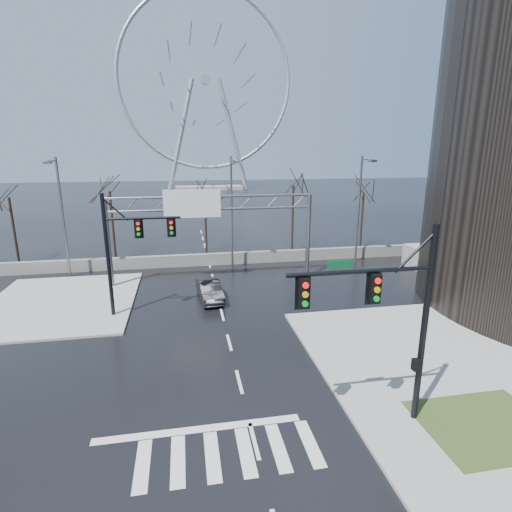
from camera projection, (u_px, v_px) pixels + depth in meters
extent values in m
plane|color=black|center=(239.00, 382.00, 18.70)|extent=(260.00, 260.00, 0.00)
cube|color=gray|center=(411.00, 343.00, 22.32)|extent=(12.00, 10.00, 0.15)
cube|color=gray|center=(61.00, 303.00, 28.17)|extent=(10.00, 12.00, 0.15)
cube|color=#2B411B|center=(487.00, 426.00, 15.48)|extent=(5.00, 4.00, 0.02)
cube|color=slate|center=(209.00, 259.00, 37.57)|extent=(52.00, 0.50, 1.10)
cylinder|color=black|center=(424.00, 329.00, 15.00)|extent=(0.24, 0.24, 8.00)
cylinder|color=black|center=(361.00, 272.00, 13.91)|extent=(5.40, 0.16, 0.16)
cube|color=black|center=(375.00, 288.00, 14.01)|extent=(0.35, 0.28, 1.05)
cube|color=black|center=(304.00, 293.00, 13.56)|extent=(0.35, 0.28, 1.05)
cylinder|color=black|center=(108.00, 257.00, 25.00)|extent=(0.24, 0.24, 8.00)
cylinder|color=black|center=(143.00, 218.00, 24.79)|extent=(4.60, 0.16, 0.16)
cube|color=black|center=(138.00, 228.00, 24.75)|extent=(0.35, 0.28, 1.05)
cube|color=black|center=(171.00, 227.00, 25.10)|extent=(0.35, 0.28, 1.05)
cylinder|color=slate|center=(108.00, 244.00, 30.66)|extent=(0.36, 0.36, 7.00)
cylinder|color=slate|center=(308.00, 236.00, 33.45)|extent=(0.36, 0.36, 7.00)
cylinder|color=slate|center=(211.00, 196.00, 31.16)|extent=(16.00, 0.20, 0.20)
cylinder|color=slate|center=(212.00, 209.00, 31.41)|extent=(16.00, 0.20, 0.20)
cube|color=#094720|center=(192.00, 204.00, 30.88)|extent=(4.20, 0.10, 2.00)
cube|color=silver|center=(192.00, 204.00, 30.82)|extent=(4.40, 0.02, 2.20)
cylinder|color=slate|center=(63.00, 219.00, 32.90)|extent=(0.20, 0.20, 10.00)
cylinder|color=slate|center=(52.00, 161.00, 30.65)|extent=(0.12, 2.20, 0.12)
cube|color=slate|center=(48.00, 163.00, 29.73)|extent=(0.50, 0.70, 0.18)
cylinder|color=slate|center=(232.00, 214.00, 35.35)|extent=(0.20, 0.20, 10.00)
cylinder|color=slate|center=(232.00, 160.00, 33.09)|extent=(0.12, 2.20, 0.12)
cube|color=slate|center=(234.00, 162.00, 32.17)|extent=(0.50, 0.70, 0.18)
cylinder|color=slate|center=(359.00, 211.00, 37.44)|extent=(0.20, 0.20, 10.00)
cylinder|color=slate|center=(367.00, 160.00, 35.19)|extent=(0.12, 2.20, 0.12)
cube|color=slate|center=(372.00, 161.00, 34.26)|extent=(0.50, 0.70, 0.18)
cylinder|color=black|center=(14.00, 231.00, 37.56)|extent=(0.24, 0.24, 6.30)
cylinder|color=black|center=(113.00, 226.00, 38.60)|extent=(0.24, 0.24, 6.75)
cylinder|color=black|center=(206.00, 226.00, 41.23)|extent=(0.24, 0.24, 5.85)
cylinder|color=black|center=(292.00, 219.00, 41.70)|extent=(0.24, 0.24, 7.02)
cylinder|color=black|center=(362.00, 220.00, 43.69)|extent=(0.24, 0.24, 6.12)
cube|color=gray|center=(209.00, 188.00, 109.74)|extent=(18.00, 6.00, 1.00)
torus|color=#B2B2B7|center=(205.00, 80.00, 102.68)|extent=(45.00, 1.00, 45.00)
cylinder|color=#B2B2B7|center=(205.00, 80.00, 102.68)|extent=(2.40, 1.50, 2.40)
cylinder|color=#B2B2B7|center=(181.00, 136.00, 105.05)|extent=(8.28, 1.20, 28.82)
cylinder|color=#B2B2B7|center=(233.00, 137.00, 107.50)|extent=(8.28, 1.20, 28.82)
imported|color=black|center=(210.00, 290.00, 28.83)|extent=(1.91, 4.41, 1.41)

